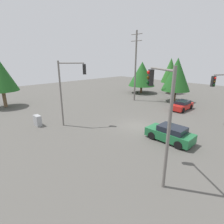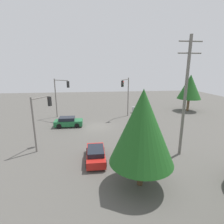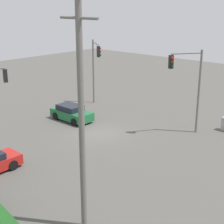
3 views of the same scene
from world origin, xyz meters
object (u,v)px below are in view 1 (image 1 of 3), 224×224
(traffic_signal_main, at_px, (161,105))
(traffic_signal_aux, at_px, (70,83))
(electrical_cabinet, at_px, (38,121))
(sedan_green, at_px, (170,134))
(sedan_red, at_px, (182,105))
(traffic_signal_cross, at_px, (223,91))

(traffic_signal_main, bearing_deg, traffic_signal_aux, 31.02)
(traffic_signal_aux, bearing_deg, electrical_cabinet, 174.30)
(traffic_signal_main, height_order, electrical_cabinet, traffic_signal_main)
(sedan_green, height_order, traffic_signal_main, traffic_signal_main)
(sedan_red, relative_size, sedan_green, 1.00)
(electrical_cabinet, bearing_deg, sedan_red, -115.06)
(traffic_signal_cross, distance_m, traffic_signal_aux, 16.09)
(sedan_green, xyz_separation_m, electrical_cabinet, (12.09, 7.05, -0.12))
(sedan_green, distance_m, electrical_cabinet, 14.00)
(traffic_signal_cross, bearing_deg, traffic_signal_aux, -17.01)
(sedan_red, height_order, traffic_signal_main, traffic_signal_main)
(sedan_red, height_order, sedan_green, sedan_green)
(sedan_green, xyz_separation_m, traffic_signal_cross, (-1.83, -7.11, 3.24))
(traffic_signal_aux, height_order, electrical_cabinet, traffic_signal_aux)
(electrical_cabinet, bearing_deg, sedan_green, -149.76)
(traffic_signal_aux, bearing_deg, traffic_signal_cross, -10.84)
(sedan_green, height_order, traffic_signal_aux, traffic_signal_aux)
(sedan_red, relative_size, traffic_signal_main, 0.60)
(sedan_green, xyz_separation_m, traffic_signal_aux, (9.63, 4.16, 3.95))
(traffic_signal_main, height_order, traffic_signal_aux, traffic_signal_aux)
(traffic_signal_main, relative_size, electrical_cabinet, 5.84)
(traffic_signal_main, bearing_deg, traffic_signal_cross, -55.11)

